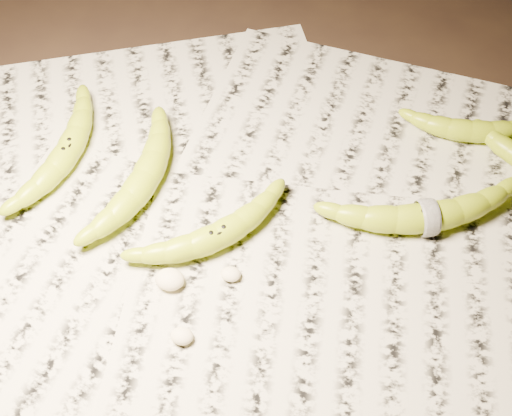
% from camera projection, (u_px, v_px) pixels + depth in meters
% --- Properties ---
extents(ground, '(3.00, 3.00, 0.00)m').
position_uv_depth(ground, '(240.00, 223.00, 0.94)').
color(ground, black).
rests_on(ground, ground).
extents(newspaper_patch, '(0.90, 0.70, 0.01)m').
position_uv_depth(newspaper_patch, '(252.00, 225.00, 0.93)').
color(newspaper_patch, beige).
rests_on(newspaper_patch, ground).
extents(banana_left_a, '(0.09, 0.22, 0.04)m').
position_uv_depth(banana_left_a, '(67.00, 150.00, 0.98)').
color(banana_left_a, '#AAC018').
rests_on(banana_left_a, newspaper_patch).
extents(banana_left_b, '(0.10, 0.22, 0.04)m').
position_uv_depth(banana_left_b, '(144.00, 177.00, 0.94)').
color(banana_left_b, '#AAC018').
rests_on(banana_left_b, newspaper_patch).
extents(banana_center, '(0.19, 0.17, 0.04)m').
position_uv_depth(banana_center, '(217.00, 235.00, 0.89)').
color(banana_center, '#AAC018').
rests_on(banana_center, newspaper_patch).
extents(banana_taped, '(0.25, 0.14, 0.04)m').
position_uv_depth(banana_taped, '(427.00, 216.00, 0.91)').
color(banana_taped, '#AAC018').
rests_on(banana_taped, newspaper_patch).
extents(banana_upper_a, '(0.17, 0.06, 0.03)m').
position_uv_depth(banana_upper_a, '(471.00, 129.00, 1.00)').
color(banana_upper_a, '#AAC018').
rests_on(banana_upper_a, newspaper_patch).
extents(measuring_tape, '(0.02, 0.05, 0.05)m').
position_uv_depth(measuring_tape, '(427.00, 216.00, 0.91)').
color(measuring_tape, white).
rests_on(measuring_tape, newspaper_patch).
extents(flesh_chunk_a, '(0.04, 0.03, 0.02)m').
position_uv_depth(flesh_chunk_a, '(169.00, 278.00, 0.86)').
color(flesh_chunk_a, beige).
rests_on(flesh_chunk_a, newspaper_patch).
extents(flesh_chunk_b, '(0.03, 0.02, 0.02)m').
position_uv_depth(flesh_chunk_b, '(182.00, 335.00, 0.82)').
color(flesh_chunk_b, beige).
rests_on(flesh_chunk_b, newspaper_patch).
extents(flesh_chunk_c, '(0.03, 0.02, 0.01)m').
position_uv_depth(flesh_chunk_c, '(231.00, 272.00, 0.87)').
color(flesh_chunk_c, beige).
rests_on(flesh_chunk_c, newspaper_patch).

